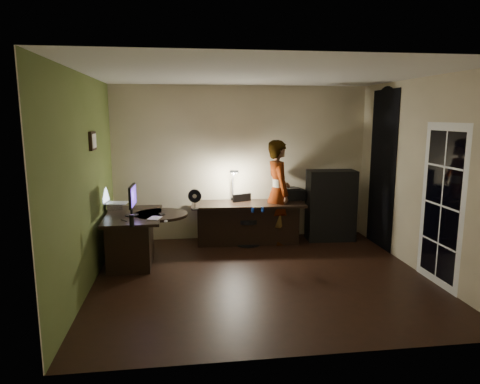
{
  "coord_description": "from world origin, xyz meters",
  "views": [
    {
      "loc": [
        -1.03,
        -5.5,
        2.19
      ],
      "look_at": [
        -0.15,
        1.05,
        1.0
      ],
      "focal_mm": 32.0,
      "sensor_mm": 36.0,
      "label": 1
    }
  ],
  "objects": [
    {
      "name": "laptop_stand",
      "position": [
        -2.1,
        1.18,
        0.79
      ],
      "size": [
        0.26,
        0.23,
        0.1
      ],
      "primitive_type": "cube",
      "rotation": [
        0.0,
        0.0,
        0.19
      ],
      "color": "silver",
      "rests_on": "desk_left"
    },
    {
      "name": "laptop",
      "position": [
        -2.07,
        1.18,
        0.96
      ],
      "size": [
        0.4,
        0.38,
        0.25
      ],
      "primitive_type": "cube",
      "rotation": [
        0.0,
        0.0,
        -0.13
      ],
      "color": "silver",
      "rests_on": "laptop_stand"
    },
    {
      "name": "ceiling",
      "position": [
        0.0,
        0.0,
        2.71
      ],
      "size": [
        4.5,
        4.0,
        0.01
      ],
      "primitive_type": "cube",
      "color": "silver",
      "rests_on": "floor"
    },
    {
      "name": "cabinet",
      "position": [
        1.54,
        1.6,
        0.62
      ],
      "size": [
        0.85,
        0.46,
        1.24
      ],
      "primitive_type": "cube",
      "rotation": [
        0.0,
        0.0,
        -0.06
      ],
      "color": "black",
      "rests_on": "floor"
    },
    {
      "name": "wall_front",
      "position": [
        0.0,
        -2.0,
        1.35
      ],
      "size": [
        4.5,
        0.01,
        2.7
      ],
      "primitive_type": "cube",
      "color": "#BDAF8C",
      "rests_on": "floor"
    },
    {
      "name": "green_wall_overlay",
      "position": [
        -2.24,
        0.0,
        1.35
      ],
      "size": [
        0.0,
        4.0,
        2.7
      ],
      "primitive_type": "cube",
      "color": "#4E5F28",
      "rests_on": "floor"
    },
    {
      "name": "floor",
      "position": [
        0.0,
        0.0,
        -0.01
      ],
      "size": [
        4.5,
        4.0,
        0.01
      ],
      "primitive_type": "cube",
      "color": "black",
      "rests_on": "ground"
    },
    {
      "name": "speaker",
      "position": [
        -1.71,
        0.08,
        0.83
      ],
      "size": [
        0.08,
        0.08,
        0.16
      ],
      "primitive_type": "cylinder",
      "rotation": [
        0.0,
        0.0,
        -0.35
      ],
      "color": "black",
      "rests_on": "desk_left"
    },
    {
      "name": "wall_left",
      "position": [
        -2.25,
        0.0,
        1.35
      ],
      "size": [
        0.01,
        4.0,
        2.7
      ],
      "primitive_type": "cube",
      "color": "#BDAF8C",
      "rests_on": "floor"
    },
    {
      "name": "person",
      "position": [
        0.58,
        1.56,
        0.89
      ],
      "size": [
        0.48,
        0.67,
        1.78
      ],
      "primitive_type": "imported",
      "rotation": [
        0.0,
        0.0,
        1.66
      ],
      "color": "#D8A88C",
      "rests_on": "floor"
    },
    {
      "name": "framed_picture",
      "position": [
        -2.22,
        0.45,
        1.85
      ],
      "size": [
        0.04,
        0.3,
        0.25
      ],
      "primitive_type": "cube",
      "color": "black",
      "rests_on": "wall_left"
    },
    {
      "name": "phone",
      "position": [
        -1.36,
        0.74,
        0.75
      ],
      "size": [
        0.11,
        0.15,
        0.01
      ],
      "primitive_type": "cube",
      "rotation": [
        0.0,
        0.0,
        0.29
      ],
      "color": "black",
      "rests_on": "desk_left"
    },
    {
      "name": "headphones",
      "position": [
        0.11,
        0.9,
        0.75
      ],
      "size": [
        0.21,
        0.1,
        0.09
      ],
      "primitive_type": "cube",
      "rotation": [
        0.0,
        0.0,
        0.08
      ],
      "color": "navy",
      "rests_on": "desk_right"
    },
    {
      "name": "office_chair",
      "position": [
        0.05,
        1.52,
        0.42
      ],
      "size": [
        0.63,
        0.63,
        0.85
      ],
      "primitive_type": "cube",
      "rotation": [
        0.0,
        0.0,
        0.42
      ],
      "color": "black",
      "rests_on": "floor"
    },
    {
      "name": "printer",
      "position": [
        0.84,
        1.81,
        0.81
      ],
      "size": [
        0.55,
        0.46,
        0.21
      ],
      "primitive_type": "cube",
      "rotation": [
        0.0,
        0.0,
        0.2
      ],
      "color": "black",
      "rests_on": "desk_right"
    },
    {
      "name": "wall_right",
      "position": [
        2.25,
        0.0,
        1.35
      ],
      "size": [
        0.01,
        4.0,
        2.7
      ],
      "primitive_type": "cube",
      "color": "#BDAF8C",
      "rests_on": "floor"
    },
    {
      "name": "wall_back",
      "position": [
        0.0,
        2.0,
        1.35
      ],
      "size": [
        4.5,
        0.01,
        2.7
      ],
      "primitive_type": "cube",
      "color": "#BDAF8C",
      "rests_on": "floor"
    },
    {
      "name": "pen",
      "position": [
        -1.86,
        0.42,
        0.75
      ],
      "size": [
        0.09,
        0.11,
        0.01
      ],
      "primitive_type": "cube",
      "rotation": [
        0.0,
        0.0,
        0.71
      ],
      "color": "black",
      "rests_on": "desk_left"
    },
    {
      "name": "notepad",
      "position": [
        -1.44,
        0.5,
        0.75
      ],
      "size": [
        0.21,
        0.25,
        0.01
      ],
      "primitive_type": "cube",
      "rotation": [
        0.0,
        0.0,
        -0.29
      ],
      "color": "silver",
      "rests_on": "desk_left"
    },
    {
      "name": "arched_doorway",
      "position": [
        2.24,
        1.15,
        1.3
      ],
      "size": [
        0.01,
        0.9,
        2.6
      ],
      "primitive_type": "cube",
      "color": "black",
      "rests_on": "floor"
    },
    {
      "name": "desk_fan",
      "position": [
        -0.85,
        1.23,
        0.87
      ],
      "size": [
        0.23,
        0.15,
        0.33
      ],
      "primitive_type": "cube",
      "rotation": [
        0.0,
        0.0,
        -0.18
      ],
      "color": "black",
      "rests_on": "desk_right"
    },
    {
      "name": "desk_left",
      "position": [
        -1.77,
        0.8,
        0.37
      ],
      "size": [
        0.81,
        1.31,
        0.75
      ],
      "primitive_type": "cube",
      "rotation": [
        0.0,
        0.0,
        0.01
      ],
      "color": "black",
      "rests_on": "floor"
    },
    {
      "name": "desk_right",
      "position": [
        0.06,
        1.55,
        0.36
      ],
      "size": [
        1.94,
        0.76,
        0.72
      ],
      "primitive_type": "cube",
      "rotation": [
        0.0,
        0.0,
        -0.05
      ],
      "color": "black",
      "rests_on": "floor"
    },
    {
      "name": "french_door",
      "position": [
        2.24,
        -0.55,
        1.05
      ],
      "size": [
        0.02,
        0.92,
        2.1
      ],
      "primitive_type": "cube",
      "color": "white",
      "rests_on": "floor"
    },
    {
      "name": "desk_lamp",
      "position": [
        -0.17,
        1.83,
        1.0
      ],
      "size": [
        0.2,
        0.3,
        0.59
      ],
      "primitive_type": "cube",
      "rotation": [
        0.0,
        0.0,
        0.22
      ],
      "color": "black",
      "rests_on": "desk_right"
    },
    {
      "name": "monitor",
      "position": [
        -1.79,
        0.72,
        0.91
      ],
      "size": [
        0.11,
        0.5,
        0.33
      ],
      "primitive_type": "cube",
      "rotation": [
        0.0,
        0.0,
        -0.03
      ],
      "color": "black",
      "rests_on": "desk_left"
    },
    {
      "name": "mouse",
      "position": [
        -1.28,
        0.25,
        0.76
      ],
      "size": [
        0.07,
        0.09,
        0.03
      ],
      "primitive_type": "ellipsoid",
      "rotation": [
        0.0,
        0.0,
        0.29
      ],
      "color": "silver",
      "rests_on": "desk_left"
    }
  ]
}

